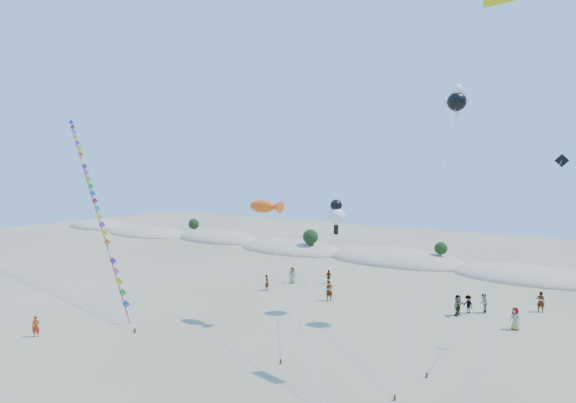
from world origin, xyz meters
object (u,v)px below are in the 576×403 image
Objects in this scene: kite_train at (93,195)px; flyer_foreground at (36,326)px; fish_kite at (266,207)px; parafoil_kite at (502,6)px.

flyer_foreground is (8.79, -10.95, -8.86)m from kite_train.
fish_kite is at bearing 2.95° from kite_train.
kite_train is 17.44× the size of flyer_foreground.
kite_train is at bearing -179.44° from parafoil_kite.
kite_train is 20.94m from fish_kite.
fish_kite is (20.91, 1.08, -0.30)m from kite_train.
parafoil_kite reaches higher than kite_train.
parafoil_kite is at bearing -2.36° from fish_kite.
parafoil_kite is 37.56m from flyer_foreground.
parafoil_kite is (17.08, -0.70, 12.18)m from fish_kite.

